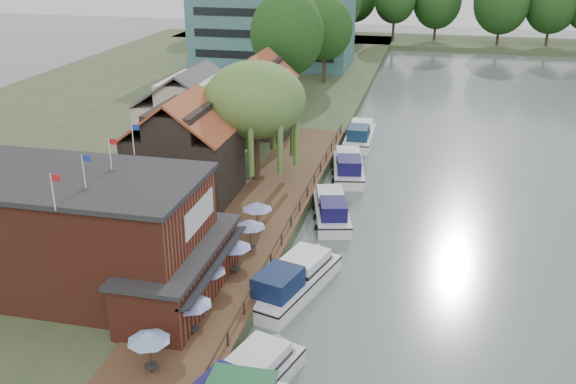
% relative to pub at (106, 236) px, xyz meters
% --- Properties ---
extents(ground, '(260.00, 260.00, 0.00)m').
position_rel_pub_xyz_m(ground, '(14.00, 1.00, -4.65)').
color(ground, '#525F5E').
rests_on(ground, ground).
extents(land_bank, '(50.00, 140.00, 1.00)m').
position_rel_pub_xyz_m(land_bank, '(-16.00, 36.00, -4.15)').
color(land_bank, '#384728').
rests_on(land_bank, ground).
extents(quay_deck, '(6.00, 50.00, 0.10)m').
position_rel_pub_xyz_m(quay_deck, '(6.00, 11.00, -3.60)').
color(quay_deck, '#47301E').
rests_on(quay_deck, land_bank).
extents(quay_rail, '(0.20, 49.00, 1.00)m').
position_rel_pub_xyz_m(quay_rail, '(8.70, 11.50, -3.15)').
color(quay_rail, black).
rests_on(quay_rail, land_bank).
extents(pub, '(20.00, 11.00, 7.30)m').
position_rel_pub_xyz_m(pub, '(0.00, 0.00, 0.00)').
color(pub, maroon).
rests_on(pub, land_bank).
extents(hotel_block, '(25.40, 12.40, 12.30)m').
position_rel_pub_xyz_m(hotel_block, '(-8.00, 71.00, 2.50)').
color(hotel_block, '#38666B').
rests_on(hotel_block, land_bank).
extents(cottage_a, '(8.60, 7.60, 8.50)m').
position_rel_pub_xyz_m(cottage_a, '(-1.00, 15.00, 0.60)').
color(cottage_a, black).
rests_on(cottage_a, land_bank).
extents(cottage_b, '(9.60, 8.60, 8.50)m').
position_rel_pub_xyz_m(cottage_b, '(-4.00, 25.00, 0.60)').
color(cottage_b, beige).
rests_on(cottage_b, land_bank).
extents(cottage_c, '(7.60, 7.60, 8.50)m').
position_rel_pub_xyz_m(cottage_c, '(0.00, 34.00, 0.60)').
color(cottage_c, black).
rests_on(cottage_c, land_bank).
extents(willow, '(8.60, 8.60, 10.43)m').
position_rel_pub_xyz_m(willow, '(3.50, 20.00, 1.56)').
color(willow, '#476B2D').
rests_on(willow, land_bank).
extents(umbrella_0, '(2.14, 2.14, 2.38)m').
position_rel_pub_xyz_m(umbrella_0, '(5.70, -6.91, -2.36)').
color(umbrella_0, '#1A4C93').
rests_on(umbrella_0, quay_deck).
extents(umbrella_1, '(2.29, 2.29, 2.38)m').
position_rel_pub_xyz_m(umbrella_1, '(6.52, -3.41, -2.36)').
color(umbrella_1, '#1B3696').
rests_on(umbrella_1, quay_deck).
extents(umbrella_2, '(2.20, 2.20, 2.38)m').
position_rel_pub_xyz_m(umbrella_2, '(6.16, 0.13, -2.36)').
color(umbrella_2, navy).
rests_on(umbrella_2, quay_deck).
extents(umbrella_3, '(2.22, 2.22, 2.38)m').
position_rel_pub_xyz_m(umbrella_3, '(6.77, 3.42, -2.36)').
color(umbrella_3, '#1B2396').
rests_on(umbrella_3, quay_deck).
extents(umbrella_4, '(2.10, 2.10, 2.38)m').
position_rel_pub_xyz_m(umbrella_4, '(6.88, 6.57, -2.36)').
color(umbrella_4, navy).
rests_on(umbrella_4, quay_deck).
extents(umbrella_5, '(2.20, 2.20, 2.38)m').
position_rel_pub_xyz_m(umbrella_5, '(6.54, 9.55, -2.36)').
color(umbrella_5, '#1B2A98').
rests_on(umbrella_5, quay_deck).
extents(cruiser_0, '(5.65, 9.89, 2.26)m').
position_rel_pub_xyz_m(cruiser_0, '(10.27, -6.58, -3.52)').
color(cruiser_0, silver).
rests_on(cruiser_0, ground).
extents(cruiser_1, '(5.80, 10.37, 2.39)m').
position_rel_pub_xyz_m(cruiser_1, '(10.48, 3.70, -3.45)').
color(cruiser_1, white).
rests_on(cruiser_1, ground).
extents(cruiser_2, '(5.03, 9.53, 2.17)m').
position_rel_pub_xyz_m(cruiser_2, '(10.96, 15.48, -3.56)').
color(cruiser_2, silver).
rests_on(cruiser_2, ground).
extents(cruiser_3, '(4.68, 9.96, 2.31)m').
position_rel_pub_xyz_m(cruiser_3, '(10.89, 25.53, -3.50)').
color(cruiser_3, silver).
rests_on(cruiser_3, ground).
extents(cruiser_4, '(3.26, 9.71, 2.33)m').
position_rel_pub_xyz_m(cruiser_4, '(10.71, 35.66, -3.48)').
color(cruiser_4, white).
rests_on(cruiser_4, ground).
extents(bank_tree_0, '(8.69, 8.69, 14.06)m').
position_rel_pub_xyz_m(bank_tree_0, '(0.66, 44.12, 3.38)').
color(bank_tree_0, '#143811').
rests_on(bank_tree_0, land_bank).
extents(bank_tree_1, '(7.00, 7.00, 13.58)m').
position_rel_pub_xyz_m(bank_tree_1, '(-0.13, 50.68, 3.14)').
color(bank_tree_1, '#143811').
rests_on(bank_tree_1, land_bank).
extents(bank_tree_2, '(7.77, 7.77, 12.22)m').
position_rel_pub_xyz_m(bank_tree_2, '(2.51, 59.50, 2.46)').
color(bank_tree_2, '#143811').
rests_on(bank_tree_2, land_bank).
extents(bank_tree_3, '(6.80, 6.80, 11.70)m').
position_rel_pub_xyz_m(bank_tree_3, '(-2.78, 78.83, 2.20)').
color(bank_tree_3, '#143811').
rests_on(bank_tree_3, land_bank).
extents(bank_tree_4, '(8.97, 8.97, 13.67)m').
position_rel_pub_xyz_m(bank_tree_4, '(-0.30, 87.20, 3.19)').
color(bank_tree_4, '#143811').
rests_on(bank_tree_4, land_bank).
extents(bank_tree_5, '(8.40, 8.40, 11.33)m').
position_rel_pub_xyz_m(bank_tree_5, '(-3.80, 94.88, 2.02)').
color(bank_tree_5, '#143811').
rests_on(bank_tree_5, land_bank).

